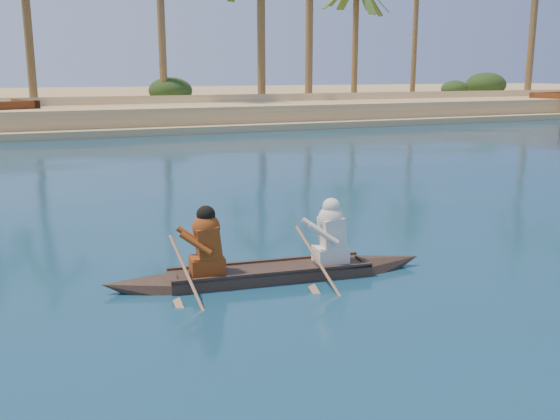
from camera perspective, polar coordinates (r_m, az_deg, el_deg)
name	(u,v)px	position (r m, az deg, el deg)	size (l,w,h in m)	color
ground	(417,247)	(11.74, 12.44, -3.28)	(160.00, 160.00, 0.00)	navy
sandy_embankment	(88,103)	(56.42, -17.16, 9.31)	(150.00, 51.00, 1.50)	#DAB77B
shrub_cluster	(118,103)	(41.18, -14.55, 9.41)	(100.00, 6.00, 2.40)	#203714
canoe	(271,262)	(9.64, -0.87, -4.79)	(5.13, 1.33, 1.40)	#3C2C21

